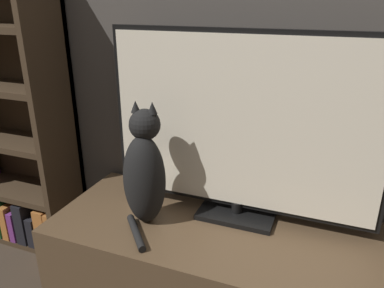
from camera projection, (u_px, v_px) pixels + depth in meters
name	position (u px, v px, depth m)	size (l,w,h in m)	color
tv_stand	(215.00, 272.00, 1.53)	(1.31, 0.56, 0.42)	brown
tv	(241.00, 129.00, 1.40)	(1.05, 0.18, 0.74)	black
cat	(145.00, 172.00, 1.43)	(0.19, 0.29, 0.49)	black
bookshelf	(16.00, 134.00, 1.93)	(0.63, 0.28, 1.42)	#3D2D1E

